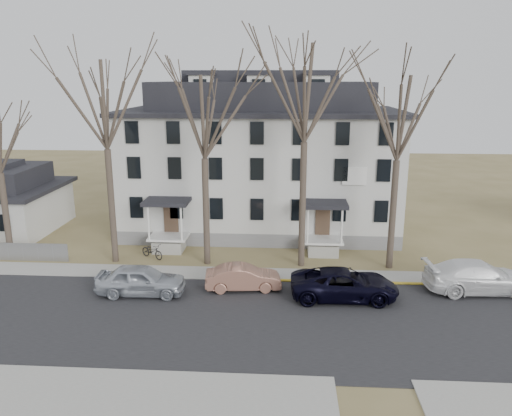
# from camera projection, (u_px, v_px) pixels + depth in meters

# --- Properties ---
(ground) EXTENTS (120.00, 120.00, 0.00)m
(ground) POSITION_uv_depth(u_px,v_px,m) (284.00, 344.00, 22.22)
(ground) COLOR olive
(ground) RESTS_ON ground
(main_road) EXTENTS (120.00, 10.00, 0.04)m
(main_road) POSITION_uv_depth(u_px,v_px,m) (284.00, 323.00, 24.15)
(main_road) COLOR #27272A
(main_road) RESTS_ON ground
(far_sidewalk) EXTENTS (120.00, 2.00, 0.08)m
(far_sidewalk) POSITION_uv_depth(u_px,v_px,m) (285.00, 276.00, 29.95)
(far_sidewalk) COLOR #A09F97
(far_sidewalk) RESTS_ON ground
(near_sidewalk_left) EXTENTS (20.00, 5.00, 0.08)m
(near_sidewalk_left) POSITION_uv_depth(u_px,v_px,m) (60.00, 409.00, 17.89)
(near_sidewalk_left) COLOR #A09F97
(near_sidewalk_left) RESTS_ON ground
(yellow_curb) EXTENTS (14.00, 0.25, 0.06)m
(yellow_curb) POSITION_uv_depth(u_px,v_px,m) (372.00, 284.00, 28.77)
(yellow_curb) COLOR gold
(yellow_curb) RESTS_ON ground
(boarding_house) EXTENTS (20.80, 12.36, 12.05)m
(boarding_house) POSITION_uv_depth(u_px,v_px,m) (261.00, 160.00, 38.33)
(boarding_house) COLOR slate
(boarding_house) RESTS_ON ground
(small_house) EXTENTS (8.70, 8.70, 5.00)m
(small_house) POSITION_uv_depth(u_px,v_px,m) (1.00, 202.00, 38.46)
(small_house) COLOR beige
(small_house) RESTS_ON ground
(tree_far_left) EXTENTS (8.40, 8.40, 13.72)m
(tree_far_left) POSITION_uv_depth(u_px,v_px,m) (104.00, 98.00, 29.76)
(tree_far_left) COLOR #473B31
(tree_far_left) RESTS_ON ground
(tree_mid_left) EXTENTS (7.80, 7.80, 12.74)m
(tree_mid_left) POSITION_uv_depth(u_px,v_px,m) (203.00, 111.00, 29.58)
(tree_mid_left) COLOR #473B31
(tree_mid_left) RESTS_ON ground
(tree_center) EXTENTS (9.00, 9.00, 14.70)m
(tree_center) POSITION_uv_depth(u_px,v_px,m) (305.00, 86.00, 28.83)
(tree_center) COLOR #473B31
(tree_center) RESTS_ON ground
(tree_mid_right) EXTENTS (7.80, 7.80, 12.74)m
(tree_mid_right) POSITION_uv_depth(u_px,v_px,m) (400.00, 112.00, 28.87)
(tree_mid_right) COLOR #473B31
(tree_mid_right) RESTS_ON ground
(car_silver) EXTENTS (4.88, 2.08, 1.64)m
(car_silver) POSITION_uv_depth(u_px,v_px,m) (141.00, 281.00, 27.14)
(car_silver) COLOR #B4BAC3
(car_silver) RESTS_ON ground
(car_tan) EXTENTS (4.34, 1.94, 1.38)m
(car_tan) POSITION_uv_depth(u_px,v_px,m) (243.00, 278.00, 27.81)
(car_tan) COLOR #9B6854
(car_tan) RESTS_ON ground
(car_navy) EXTENTS (5.77, 2.75, 1.59)m
(car_navy) POSITION_uv_depth(u_px,v_px,m) (344.00, 285.00, 26.66)
(car_navy) COLOR black
(car_navy) RESTS_ON ground
(car_white) EXTENTS (6.10, 2.83, 1.72)m
(car_white) POSITION_uv_depth(u_px,v_px,m) (479.00, 277.00, 27.49)
(car_white) COLOR white
(car_white) RESTS_ON ground
(bicycle_left) EXTENTS (1.93, 1.57, 0.99)m
(bicycle_left) POSITION_uv_depth(u_px,v_px,m) (152.00, 251.00, 32.68)
(bicycle_left) COLOR black
(bicycle_left) RESTS_ON ground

